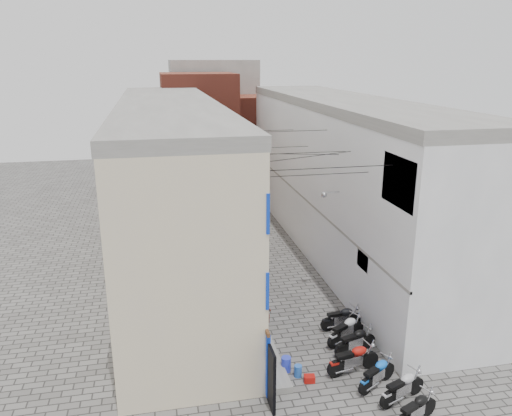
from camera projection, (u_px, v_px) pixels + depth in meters
ground at (337, 387)px, 17.65m from camera, size 90.00×90.00×0.00m
plinth at (226, 253)px, 29.40m from camera, size 0.90×26.00×0.25m
building_left at (172, 184)px, 27.52m from camera, size 5.10×27.00×9.00m
building_right at (342, 175)px, 29.51m from camera, size 5.94×26.00×9.00m
building_far_brick_left at (199, 134)px, 42.07m from camera, size 6.00×6.00×10.00m
building_far_brick_right at (253, 140)px, 45.20m from camera, size 5.00×6.00×8.00m
building_far_concrete at (214, 119)px, 47.94m from camera, size 8.00×5.00×11.00m
far_shopfront at (229, 185)px, 40.93m from camera, size 2.00×0.30×2.40m
overhead_wires at (285, 150)px, 22.76m from camera, size 5.80×13.02×1.32m
motorcycle_a at (416, 408)px, 15.76m from camera, size 2.01×1.34×1.12m
motorcycle_b at (403, 386)px, 16.79m from camera, size 2.10×1.31×1.16m
motorcycle_c at (377, 372)px, 17.55m from camera, size 2.00×1.50×1.13m
motorcycle_d at (353, 358)px, 18.32m from camera, size 2.23×1.04×1.24m
motorcycle_e at (355, 340)px, 19.58m from camera, size 2.04×1.15×1.13m
motorcycle_f at (346, 329)px, 20.30m from camera, size 2.16×1.55×1.21m
motorcycle_g at (342, 317)px, 21.32m from camera, size 1.99×0.81×1.12m
person_a at (266, 313)px, 20.57m from camera, size 0.42×0.62×1.68m
person_b at (243, 280)px, 23.89m from camera, size 0.54×0.69×1.41m
water_jug_near at (298, 371)px, 18.19m from camera, size 0.32×0.32×0.45m
water_jug_far at (286, 364)px, 18.49m from camera, size 0.43×0.43×0.57m
red_crate at (309, 379)px, 17.92m from camera, size 0.43×0.35×0.24m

